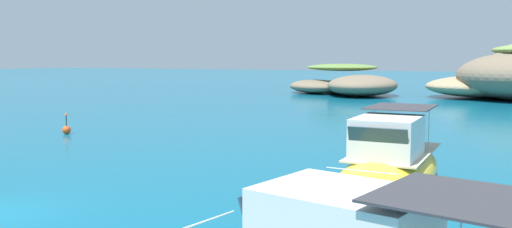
{
  "coord_description": "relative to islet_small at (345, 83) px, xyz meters",
  "views": [
    {
      "loc": [
        15.12,
        -11.68,
        5.1
      ],
      "look_at": [
        3.53,
        12.36,
        2.29
      ],
      "focal_mm": 37.44,
      "sensor_mm": 36.0,
      "label": 1
    }
  ],
  "objects": [
    {
      "name": "motorboat_yellow",
      "position": [
        17.28,
        -53.66,
        -0.55
      ],
      "size": [
        3.23,
        10.34,
        3.22
      ],
      "color": "yellow",
      "rests_on": "ground"
    },
    {
      "name": "channel_buoy",
      "position": [
        -5.73,
        -46.44,
        -1.23
      ],
      "size": [
        0.56,
        0.56,
        1.48
      ],
      "color": "#E54C19",
      "rests_on": "ground"
    },
    {
      "name": "islet_small",
      "position": [
        0.0,
        0.0,
        0.0
      ],
      "size": [
        18.43,
        16.33,
        4.26
      ],
      "color": "#756651",
      "rests_on": "ground"
    }
  ]
}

